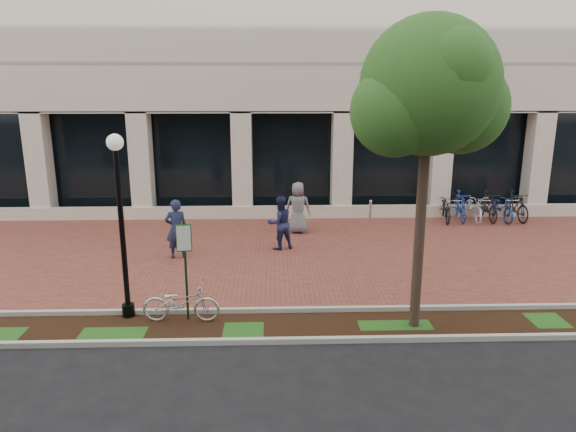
{
  "coord_description": "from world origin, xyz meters",
  "views": [
    {
      "loc": [
        -0.8,
        -15.58,
        5.08
      ],
      "look_at": [
        -0.34,
        -0.8,
        1.4
      ],
      "focal_mm": 32.0,
      "sensor_mm": 36.0,
      "label": 1
    }
  ],
  "objects_px": {
    "lamppost": "(121,217)",
    "pedestrian_right": "(298,208)",
    "locked_bicycle": "(181,303)",
    "bollard": "(370,211)",
    "street_tree": "(430,96)",
    "pedestrian_mid": "(280,223)",
    "bike_rack_cluster": "(480,207)",
    "parking_sign": "(185,256)",
    "pedestrian_left": "(176,229)"
  },
  "relations": [
    {
      "from": "locked_bicycle",
      "to": "bike_rack_cluster",
      "type": "relative_size",
      "value": 0.47
    },
    {
      "from": "lamppost",
      "to": "bollard",
      "type": "distance_m",
      "value": 11.13
    },
    {
      "from": "bike_rack_cluster",
      "to": "parking_sign",
      "type": "bearing_deg",
      "value": -135.89
    },
    {
      "from": "pedestrian_mid",
      "to": "bollard",
      "type": "distance_m",
      "value": 4.91
    },
    {
      "from": "pedestrian_mid",
      "to": "bollard",
      "type": "bearing_deg",
      "value": -160.14
    },
    {
      "from": "bike_rack_cluster",
      "to": "lamppost",
      "type": "bearing_deg",
      "value": -140.2
    },
    {
      "from": "street_tree",
      "to": "bike_rack_cluster",
      "type": "relative_size",
      "value": 1.79
    },
    {
      "from": "locked_bicycle",
      "to": "pedestrian_mid",
      "type": "relative_size",
      "value": 0.99
    },
    {
      "from": "lamppost",
      "to": "bike_rack_cluster",
      "type": "distance_m",
      "value": 14.41
    },
    {
      "from": "parking_sign",
      "to": "street_tree",
      "type": "height_order",
      "value": "street_tree"
    },
    {
      "from": "pedestrian_right",
      "to": "pedestrian_mid",
      "type": "bearing_deg",
      "value": 76.78
    },
    {
      "from": "parking_sign",
      "to": "pedestrian_mid",
      "type": "bearing_deg",
      "value": 62.28
    },
    {
      "from": "pedestrian_right",
      "to": "street_tree",
      "type": "bearing_deg",
      "value": 112.6
    },
    {
      "from": "street_tree",
      "to": "pedestrian_left",
      "type": "bearing_deg",
      "value": 141.4
    },
    {
      "from": "street_tree",
      "to": "pedestrian_left",
      "type": "xyz_separation_m",
      "value": [
        -6.07,
        4.84,
        -4.02
      ]
    },
    {
      "from": "street_tree",
      "to": "pedestrian_mid",
      "type": "xyz_separation_m",
      "value": [
        -2.9,
        5.67,
        -4.07
      ]
    },
    {
      "from": "locked_bicycle",
      "to": "bike_rack_cluster",
      "type": "bearing_deg",
      "value": -47.33
    },
    {
      "from": "parking_sign",
      "to": "pedestrian_right",
      "type": "xyz_separation_m",
      "value": [
        2.84,
        7.14,
        -0.57
      ]
    },
    {
      "from": "lamppost",
      "to": "pedestrian_left",
      "type": "xyz_separation_m",
      "value": [
        0.38,
        4.18,
        -1.43
      ]
    },
    {
      "from": "locked_bicycle",
      "to": "bollard",
      "type": "height_order",
      "value": "locked_bicycle"
    },
    {
      "from": "street_tree",
      "to": "pedestrian_right",
      "type": "bearing_deg",
      "value": 106.34
    },
    {
      "from": "lamppost",
      "to": "bollard",
      "type": "bearing_deg",
      "value": 49.46
    },
    {
      "from": "parking_sign",
      "to": "street_tree",
      "type": "bearing_deg",
      "value": -10.23
    },
    {
      "from": "street_tree",
      "to": "bollard",
      "type": "xyz_separation_m",
      "value": [
        0.68,
        9.0,
        -4.49
      ]
    },
    {
      "from": "pedestrian_mid",
      "to": "bollard",
      "type": "relative_size",
      "value": 1.94
    },
    {
      "from": "parking_sign",
      "to": "pedestrian_right",
      "type": "relative_size",
      "value": 1.26
    },
    {
      "from": "street_tree",
      "to": "lamppost",
      "type": "bearing_deg",
      "value": 174.14
    },
    {
      "from": "lamppost",
      "to": "locked_bicycle",
      "type": "distance_m",
      "value": 2.3
    },
    {
      "from": "pedestrian_left",
      "to": "pedestrian_mid",
      "type": "bearing_deg",
      "value": -174.16
    },
    {
      "from": "bollard",
      "to": "lamppost",
      "type": "bearing_deg",
      "value": -130.54
    },
    {
      "from": "lamppost",
      "to": "pedestrian_right",
      "type": "height_order",
      "value": "lamppost"
    },
    {
      "from": "pedestrian_right",
      "to": "bike_rack_cluster",
      "type": "height_order",
      "value": "pedestrian_right"
    },
    {
      "from": "bollard",
      "to": "pedestrian_left",
      "type": "bearing_deg",
      "value": -148.38
    },
    {
      "from": "pedestrian_left",
      "to": "bollard",
      "type": "bearing_deg",
      "value": -157.07
    },
    {
      "from": "pedestrian_left",
      "to": "pedestrian_right",
      "type": "distance_m",
      "value": 4.72
    },
    {
      "from": "street_tree",
      "to": "pedestrian_left",
      "type": "height_order",
      "value": "street_tree"
    },
    {
      "from": "bike_rack_cluster",
      "to": "street_tree",
      "type": "bearing_deg",
      "value": -115.52
    },
    {
      "from": "parking_sign",
      "to": "locked_bicycle",
      "type": "height_order",
      "value": "parking_sign"
    },
    {
      "from": "locked_bicycle",
      "to": "pedestrian_right",
      "type": "relative_size",
      "value": 0.92
    },
    {
      "from": "lamppost",
      "to": "pedestrian_right",
      "type": "distance_m",
      "value": 8.24
    },
    {
      "from": "pedestrian_left",
      "to": "pedestrian_right",
      "type": "xyz_separation_m",
      "value": [
        3.85,
        2.74,
        0.01
      ]
    },
    {
      "from": "lamppost",
      "to": "pedestrian_right",
      "type": "relative_size",
      "value": 2.23
    },
    {
      "from": "pedestrian_left",
      "to": "locked_bicycle",
      "type": "bearing_deg",
      "value": 92.4
    },
    {
      "from": "lamppost",
      "to": "street_tree",
      "type": "xyz_separation_m",
      "value": [
        6.45,
        -0.66,
        2.59
      ]
    },
    {
      "from": "locked_bicycle",
      "to": "pedestrian_mid",
      "type": "xyz_separation_m",
      "value": [
        2.29,
        5.3,
        0.42
      ]
    },
    {
      "from": "street_tree",
      "to": "locked_bicycle",
      "type": "height_order",
      "value": "street_tree"
    },
    {
      "from": "locked_bicycle",
      "to": "pedestrian_right",
      "type": "height_order",
      "value": "pedestrian_right"
    },
    {
      "from": "parking_sign",
      "to": "locked_bicycle",
      "type": "distance_m",
      "value": 1.06
    },
    {
      "from": "pedestrian_mid",
      "to": "lamppost",
      "type": "bearing_deg",
      "value": 31.54
    },
    {
      "from": "pedestrian_mid",
      "to": "bike_rack_cluster",
      "type": "distance_m",
      "value": 8.69
    }
  ]
}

